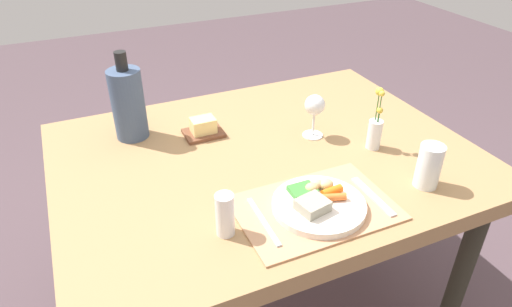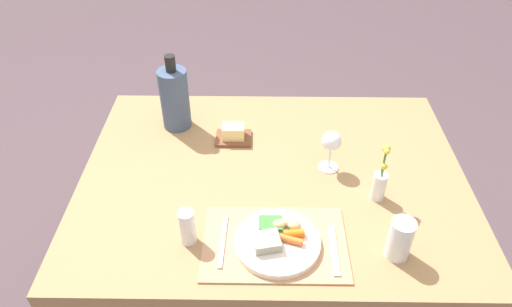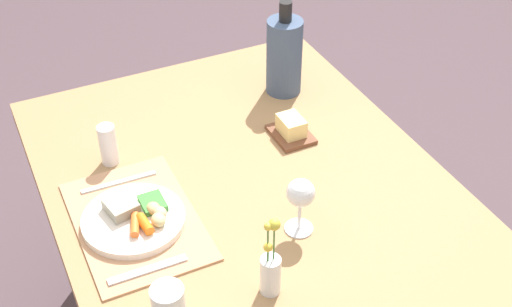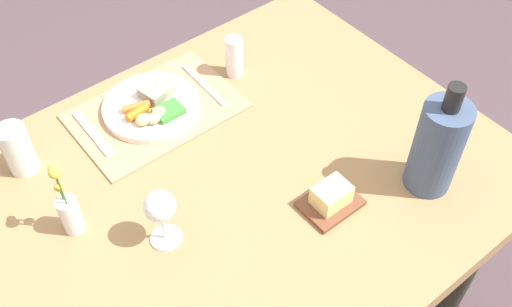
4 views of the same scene
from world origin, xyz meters
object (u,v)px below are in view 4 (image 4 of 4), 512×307
object	(u,v)px
cooler_bottle	(438,146)
butter_dish	(331,198)
flower_vase	(69,210)
dining_table	(228,204)
water_tumbler	(19,151)
fork	(204,85)
dinner_plate	(152,106)
knife	(92,133)
salt_shaker	(234,57)
wine_glass	(160,209)

from	to	relation	value
cooler_bottle	butter_dish	distance (m)	0.26
cooler_bottle	flower_vase	distance (m)	0.80
dining_table	water_tumbler	bearing A→B (deg)	-44.63
fork	cooler_bottle	bearing A→B (deg)	111.76
dinner_plate	water_tumbler	distance (m)	0.34
knife	water_tumbler	xyz separation A→B (m)	(0.17, -0.01, 0.05)
knife	fork	bearing A→B (deg)	175.84
water_tumbler	knife	bearing A→B (deg)	177.53
knife	water_tumbler	bearing A→B (deg)	-1.62
fork	water_tumbler	world-z (taller)	water_tumbler
knife	dining_table	bearing A→B (deg)	117.76
dining_table	salt_shaker	world-z (taller)	salt_shaker
fork	butter_dish	xyz separation A→B (m)	(0.01, 0.49, 0.02)
fork	knife	bearing A→B (deg)	-3.41
knife	water_tumbler	size ratio (longest dim) A/B	1.40
cooler_bottle	wine_glass	distance (m)	0.61
fork	wine_glass	world-z (taller)	wine_glass
salt_shaker	flower_vase	xyz separation A→B (m)	(0.58, 0.19, 0.01)
fork	wine_glass	bearing A→B (deg)	46.59
dinner_plate	butter_dish	xyz separation A→B (m)	(-0.15, 0.50, 0.00)
dining_table	fork	distance (m)	0.35
flower_vase	knife	bearing A→B (deg)	-126.12
fork	salt_shaker	world-z (taller)	salt_shaker
flower_vase	wine_glass	bearing A→B (deg)	133.78
salt_shaker	dining_table	bearing A→B (deg)	49.91
knife	cooler_bottle	size ratio (longest dim) A/B	0.62
cooler_bottle	wine_glass	xyz separation A→B (m)	(0.55, -0.24, -0.01)
cooler_bottle	wine_glass	world-z (taller)	cooler_bottle
flower_vase	fork	bearing A→B (deg)	-157.87
dinner_plate	knife	bearing A→B (deg)	-7.99
dining_table	flower_vase	xyz separation A→B (m)	(0.33, -0.11, 0.14)
cooler_bottle	dining_table	bearing A→B (deg)	-37.81
wine_glass	dinner_plate	bearing A→B (deg)	-118.02
wine_glass	butter_dish	xyz separation A→B (m)	(-0.33, 0.15, -0.08)
cooler_bottle	salt_shaker	bearing A→B (deg)	-78.71
fork	flower_vase	world-z (taller)	flower_vase
fork	salt_shaker	bearing A→B (deg)	177.71
fork	flower_vase	distance (m)	0.52
dinner_plate	butter_dish	world-z (taller)	butter_dish
dining_table	knife	size ratio (longest dim) A/B	7.13
fork	cooler_bottle	xyz separation A→B (m)	(-0.21, 0.58, 0.11)
salt_shaker	flower_vase	distance (m)	0.61
dining_table	wine_glass	world-z (taller)	wine_glass
salt_shaker	water_tumbler	world-z (taller)	water_tumbler
fork	wine_glass	size ratio (longest dim) A/B	1.31
dining_table	salt_shaker	xyz separation A→B (m)	(-0.25, -0.30, 0.13)
salt_shaker	cooler_bottle	distance (m)	0.59
dining_table	wine_glass	distance (m)	0.27
dinner_plate	salt_shaker	size ratio (longest dim) A/B	2.14
dining_table	dinner_plate	bearing A→B (deg)	-88.69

